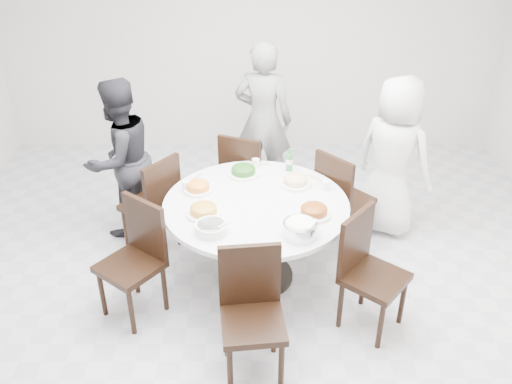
{
  "coord_description": "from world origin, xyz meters",
  "views": [
    {
      "loc": [
        0.02,
        -3.42,
        3.01
      ],
      "look_at": [
        0.04,
        0.35,
        0.82
      ],
      "focal_mm": 38.0,
      "sensor_mm": 36.0,
      "label": 1
    }
  ],
  "objects_px": {
    "chair_sw": "(130,264)",
    "soup_bowl": "(211,228)",
    "diner_right": "(394,157)",
    "chair_ne": "(345,198)",
    "rice_bowl": "(300,229)",
    "diner_left": "(120,159)",
    "chair_se": "(375,276)",
    "dining_table": "(256,241)",
    "chair_nw": "(149,203)",
    "chair_s": "(253,321)",
    "chair_n": "(247,175)",
    "diner_middle": "(263,120)",
    "beverage_bottle": "(289,160)"
  },
  "relations": [
    {
      "from": "diner_left",
      "to": "rice_bowl",
      "type": "relative_size",
      "value": 6.03
    },
    {
      "from": "diner_right",
      "to": "diner_middle",
      "type": "height_order",
      "value": "diner_middle"
    },
    {
      "from": "chair_s",
      "to": "diner_left",
      "type": "distance_m",
      "value": 2.21
    },
    {
      "from": "chair_sw",
      "to": "diner_right",
      "type": "bearing_deg",
      "value": 66.3
    },
    {
      "from": "soup_bowl",
      "to": "chair_nw",
      "type": "bearing_deg",
      "value": 125.82
    },
    {
      "from": "chair_ne",
      "to": "chair_se",
      "type": "xyz_separation_m",
      "value": [
        0.06,
        -1.13,
        0.0
      ]
    },
    {
      "from": "dining_table",
      "to": "chair_n",
      "type": "relative_size",
      "value": 1.58
    },
    {
      "from": "rice_bowl",
      "to": "diner_middle",
      "type": "bearing_deg",
      "value": 96.7
    },
    {
      "from": "dining_table",
      "to": "chair_se",
      "type": "distance_m",
      "value": 1.06
    },
    {
      "from": "chair_ne",
      "to": "diner_left",
      "type": "bearing_deg",
      "value": 42.19
    },
    {
      "from": "chair_nw",
      "to": "chair_s",
      "type": "bearing_deg",
      "value": 67.74
    },
    {
      "from": "dining_table",
      "to": "chair_ne",
      "type": "bearing_deg",
      "value": 33.31
    },
    {
      "from": "chair_nw",
      "to": "diner_right",
      "type": "distance_m",
      "value": 2.28
    },
    {
      "from": "diner_left",
      "to": "soup_bowl",
      "type": "distance_m",
      "value": 1.5
    },
    {
      "from": "chair_s",
      "to": "diner_right",
      "type": "relative_size",
      "value": 0.62
    },
    {
      "from": "dining_table",
      "to": "diner_middle",
      "type": "distance_m",
      "value": 1.6
    },
    {
      "from": "chair_n",
      "to": "soup_bowl",
      "type": "xyz_separation_m",
      "value": [
        -0.25,
        -1.4,
        0.31
      ]
    },
    {
      "from": "soup_bowl",
      "to": "chair_s",
      "type": "bearing_deg",
      "value": -64.39
    },
    {
      "from": "chair_sw",
      "to": "soup_bowl",
      "type": "relative_size",
      "value": 4.01
    },
    {
      "from": "diner_right",
      "to": "soup_bowl",
      "type": "distance_m",
      "value": 2.0
    },
    {
      "from": "diner_right",
      "to": "diner_left",
      "type": "relative_size",
      "value": 1.01
    },
    {
      "from": "chair_ne",
      "to": "rice_bowl",
      "type": "distance_m",
      "value": 1.17
    },
    {
      "from": "soup_bowl",
      "to": "chair_ne",
      "type": "bearing_deg",
      "value": 39.77
    },
    {
      "from": "soup_bowl",
      "to": "diner_left",
      "type": "bearing_deg",
      "value": 127.95
    },
    {
      "from": "dining_table",
      "to": "beverage_bottle",
      "type": "bearing_deg",
      "value": 61.89
    },
    {
      "from": "chair_ne",
      "to": "chair_s",
      "type": "bearing_deg",
      "value": 110.35
    },
    {
      "from": "chair_n",
      "to": "chair_sw",
      "type": "height_order",
      "value": "same"
    },
    {
      "from": "diner_right",
      "to": "soup_bowl",
      "type": "relative_size",
      "value": 6.5
    },
    {
      "from": "chair_se",
      "to": "soup_bowl",
      "type": "height_order",
      "value": "chair_se"
    },
    {
      "from": "chair_ne",
      "to": "diner_middle",
      "type": "xyz_separation_m",
      "value": [
        -0.74,
        0.99,
        0.36
      ]
    },
    {
      "from": "chair_nw",
      "to": "diner_right",
      "type": "relative_size",
      "value": 0.62
    },
    {
      "from": "chair_nw",
      "to": "diner_left",
      "type": "distance_m",
      "value": 0.51
    },
    {
      "from": "dining_table",
      "to": "chair_ne",
      "type": "relative_size",
      "value": 1.58
    },
    {
      "from": "chair_n",
      "to": "diner_left",
      "type": "height_order",
      "value": "diner_left"
    },
    {
      "from": "beverage_bottle",
      "to": "chair_se",
      "type": "bearing_deg",
      "value": -63.29
    },
    {
      "from": "chair_nw",
      "to": "beverage_bottle",
      "type": "height_order",
      "value": "beverage_bottle"
    },
    {
      "from": "chair_s",
      "to": "chair_ne",
      "type": "bearing_deg",
      "value": 55.83
    },
    {
      "from": "dining_table",
      "to": "chair_s",
      "type": "height_order",
      "value": "chair_s"
    },
    {
      "from": "chair_s",
      "to": "diner_middle",
      "type": "xyz_separation_m",
      "value": [
        0.11,
        2.58,
        0.36
      ]
    },
    {
      "from": "chair_n",
      "to": "diner_middle",
      "type": "relative_size",
      "value": 0.57
    },
    {
      "from": "diner_left",
      "to": "soup_bowl",
      "type": "height_order",
      "value": "diner_left"
    },
    {
      "from": "diner_right",
      "to": "diner_left",
      "type": "height_order",
      "value": "diner_right"
    },
    {
      "from": "dining_table",
      "to": "diner_right",
      "type": "distance_m",
      "value": 1.55
    },
    {
      "from": "diner_right",
      "to": "dining_table",
      "type": "bearing_deg",
      "value": 72.55
    },
    {
      "from": "dining_table",
      "to": "chair_s",
      "type": "xyz_separation_m",
      "value": [
        -0.03,
        -1.05,
        0.1
      ]
    },
    {
      "from": "chair_ne",
      "to": "soup_bowl",
      "type": "bearing_deg",
      "value": 88.13
    },
    {
      "from": "diner_middle",
      "to": "soup_bowl",
      "type": "xyz_separation_m",
      "value": [
        -0.41,
        -1.95,
        -0.04
      ]
    },
    {
      "from": "chair_s",
      "to": "chair_n",
      "type": "bearing_deg",
      "value": 85.36
    },
    {
      "from": "chair_n",
      "to": "diner_right",
      "type": "xyz_separation_m",
      "value": [
        1.36,
        -0.21,
        0.3
      ]
    },
    {
      "from": "diner_right",
      "to": "diner_middle",
      "type": "bearing_deg",
      "value": 9.07
    }
  ]
}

